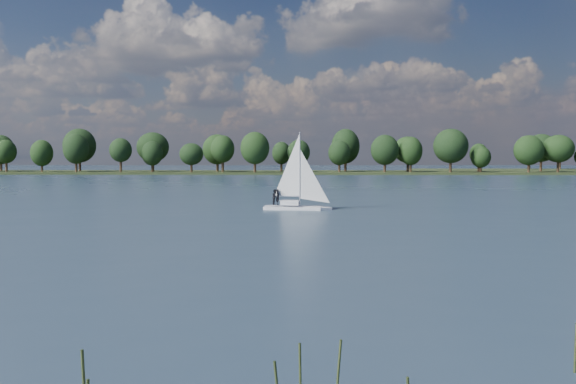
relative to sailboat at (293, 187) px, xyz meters
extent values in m
plane|color=#233342|center=(-0.98, 51.69, -2.55)|extent=(700.00, 700.00, 0.00)
cube|color=black|center=(-0.98, 163.69, -2.55)|extent=(660.00, 40.00, 1.50)
cube|color=silver|center=(0.10, 0.00, -2.55)|extent=(7.14, 2.83, 0.82)
cube|color=silver|center=(0.10, 0.00, -1.73)|extent=(2.19, 1.48, 0.51)
cylinder|color=#B8B9C0|center=(0.10, 0.00, 2.10)|extent=(0.12, 0.12, 8.17)
imported|color=black|center=(-1.78, 0.33, -1.12)|extent=(0.50, 0.69, 1.76)
imported|color=black|center=(-2.06, -0.07, -1.12)|extent=(0.80, 0.95, 1.76)
camera|label=1|loc=(1.35, -71.74, 3.35)|focal=40.00mm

